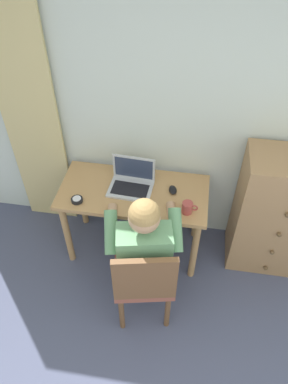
% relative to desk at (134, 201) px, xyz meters
% --- Properties ---
extents(wall_back, '(4.80, 0.05, 2.50)m').
position_rel_desk_xyz_m(wall_back, '(0.53, 0.35, 0.65)').
color(wall_back, silver).
rests_on(wall_back, ground_plane).
extents(curtain_panel, '(0.47, 0.03, 2.24)m').
position_rel_desk_xyz_m(curtain_panel, '(-0.87, 0.28, 0.52)').
color(curtain_panel, '#CCB77A').
rests_on(curtain_panel, ground_plane).
extents(desk, '(1.18, 0.56, 0.72)m').
position_rel_desk_xyz_m(desk, '(0.00, 0.00, 0.00)').
color(desk, tan).
rests_on(desk, ground_plane).
extents(dresser, '(0.65, 0.45, 1.12)m').
position_rel_desk_xyz_m(dresser, '(1.15, 0.08, -0.04)').
color(dresser, '#9E754C').
rests_on(dresser, ground_plane).
extents(chair, '(0.49, 0.48, 0.90)m').
position_rel_desk_xyz_m(chair, '(0.19, -0.65, -0.09)').
color(chair, brown).
rests_on(chair, ground_plane).
extents(person_seated, '(0.61, 0.64, 1.22)m').
position_rel_desk_xyz_m(person_seated, '(0.16, -0.47, 0.09)').
color(person_seated, '#33384C').
rests_on(person_seated, ground_plane).
extents(laptop, '(0.35, 0.27, 0.24)m').
position_rel_desk_xyz_m(laptop, '(-0.02, 0.05, 0.17)').
color(laptop, '#B7BABF').
rests_on(laptop, desk).
extents(computer_mouse, '(0.08, 0.11, 0.03)m').
position_rel_desk_xyz_m(computer_mouse, '(0.31, 0.04, 0.13)').
color(computer_mouse, black).
rests_on(computer_mouse, desk).
extents(desk_clock, '(0.09, 0.09, 0.03)m').
position_rel_desk_xyz_m(desk_clock, '(-0.41, -0.18, 0.13)').
color(desk_clock, black).
rests_on(desk_clock, desk).
extents(coffee_mug, '(0.12, 0.08, 0.09)m').
position_rel_desk_xyz_m(coffee_mug, '(0.44, -0.16, 0.16)').
color(coffee_mug, '#9E3D38').
rests_on(coffee_mug, desk).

